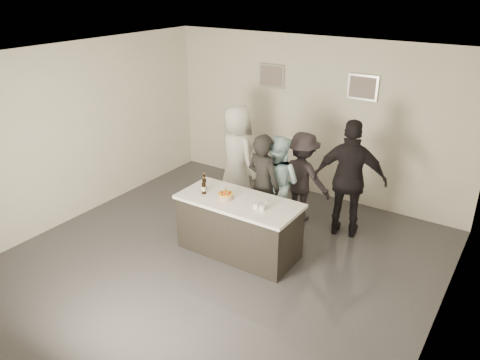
{
  "coord_description": "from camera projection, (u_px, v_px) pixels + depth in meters",
  "views": [
    {
      "loc": [
        3.52,
        -4.86,
        3.96
      ],
      "look_at": [
        0.0,
        0.5,
        1.15
      ],
      "focal_mm": 35.0,
      "sensor_mm": 36.0,
      "label": 1
    }
  ],
  "objects": [
    {
      "name": "floor",
      "position": [
        222.0,
        260.0,
        7.08
      ],
      "size": [
        6.0,
        6.0,
        0.0
      ],
      "primitive_type": "plane",
      "color": "#3D3D42",
      "rests_on": "ground"
    },
    {
      "name": "ceiling",
      "position": [
        218.0,
        59.0,
        5.87
      ],
      "size": [
        6.0,
        6.0,
        0.0
      ],
      "primitive_type": "plane",
      "rotation": [
        3.14,
        0.0,
        0.0
      ],
      "color": "white"
    },
    {
      "name": "wall_back",
      "position": [
        313.0,
        118.0,
        8.77
      ],
      "size": [
        6.0,
        0.04,
        3.0
      ],
      "primitive_type": "cube",
      "color": "silver",
      "rests_on": "ground"
    },
    {
      "name": "wall_front",
      "position": [
        25.0,
        275.0,
        4.18
      ],
      "size": [
        6.0,
        0.04,
        3.0
      ],
      "primitive_type": "cube",
      "color": "silver",
      "rests_on": "ground"
    },
    {
      "name": "wall_left",
      "position": [
        78.0,
        132.0,
        7.99
      ],
      "size": [
        0.04,
        6.0,
        3.0
      ],
      "primitive_type": "cube",
      "color": "silver",
      "rests_on": "ground"
    },
    {
      "name": "wall_right",
      "position": [
        450.0,
        228.0,
        4.97
      ],
      "size": [
        0.04,
        6.0,
        3.0
      ],
      "primitive_type": "cube",
      "color": "silver",
      "rests_on": "ground"
    },
    {
      "name": "picture_left",
      "position": [
        272.0,
        76.0,
        8.92
      ],
      "size": [
        0.54,
        0.04,
        0.44
      ],
      "primitive_type": "cube",
      "color": "#B2B2B7",
      "rests_on": "wall_back"
    },
    {
      "name": "picture_right",
      "position": [
        363.0,
        87.0,
        8.02
      ],
      "size": [
        0.54,
        0.04,
        0.44
      ],
      "primitive_type": "cube",
      "color": "#B2B2B7",
      "rests_on": "wall_back"
    },
    {
      "name": "bar_counter",
      "position": [
        239.0,
        226.0,
        7.13
      ],
      "size": [
        1.86,
        0.86,
        0.9
      ],
      "primitive_type": "cube",
      "color": "white",
      "rests_on": "ground"
    },
    {
      "name": "cake",
      "position": [
        226.0,
        196.0,
        6.98
      ],
      "size": [
        0.23,
        0.23,
        0.08
      ],
      "primitive_type": "cylinder",
      "color": "yellow",
      "rests_on": "bar_counter"
    },
    {
      "name": "beer_bottle_a",
      "position": [
        204.0,
        181.0,
        7.25
      ],
      "size": [
        0.07,
        0.07,
        0.26
      ],
      "primitive_type": "cylinder",
      "color": "black",
      "rests_on": "bar_counter"
    },
    {
      "name": "beer_bottle_b",
      "position": [
        204.0,
        186.0,
        7.1
      ],
      "size": [
        0.07,
        0.07,
        0.26
      ],
      "primitive_type": "cylinder",
      "color": "black",
      "rests_on": "bar_counter"
    },
    {
      "name": "tumbler_cluster",
      "position": [
        261.0,
        205.0,
        6.69
      ],
      "size": [
        0.19,
        0.19,
        0.08
      ],
      "primitive_type": "cube",
      "color": "orange",
      "rests_on": "bar_counter"
    },
    {
      "name": "candles",
      "position": [
        214.0,
        203.0,
        6.85
      ],
      "size": [
        0.24,
        0.08,
        0.01
      ],
      "primitive_type": "cube",
      "color": "pink",
      "rests_on": "bar_counter"
    },
    {
      "name": "person_main_black",
      "position": [
        263.0,
        185.0,
        7.51
      ],
      "size": [
        0.7,
        0.53,
        1.73
      ],
      "primitive_type": "imported",
      "rotation": [
        0.0,
        0.0,
        2.95
      ],
      "color": "black",
      "rests_on": "ground"
    },
    {
      "name": "person_main_blue",
      "position": [
        277.0,
        183.0,
        7.67
      ],
      "size": [
        0.81,
        0.63,
        1.65
      ],
      "primitive_type": "imported",
      "rotation": [
        0.0,
        0.0,
        3.14
      ],
      "color": "#B6E2EE",
      "rests_on": "ground"
    },
    {
      "name": "person_guest_left",
      "position": [
        237.0,
        156.0,
        8.51
      ],
      "size": [
        1.09,
        0.93,
        1.89
      ],
      "primitive_type": "imported",
      "rotation": [
        0.0,
        0.0,
        2.71
      ],
      "color": "silver",
      "rests_on": "ground"
    },
    {
      "name": "person_guest_right",
      "position": [
        350.0,
        179.0,
        7.44
      ],
      "size": [
        1.23,
        0.75,
        1.96
      ],
      "primitive_type": "imported",
      "rotation": [
        0.0,
        0.0,
        3.4
      ],
      "color": "black",
      "rests_on": "ground"
    },
    {
      "name": "person_guest_back",
      "position": [
        302.0,
        177.0,
        7.99
      ],
      "size": [
        1.05,
        0.63,
        1.59
      ],
      "primitive_type": "imported",
      "rotation": [
        0.0,
        0.0,
        3.11
      ],
      "color": "#272329",
      "rests_on": "ground"
    }
  ]
}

